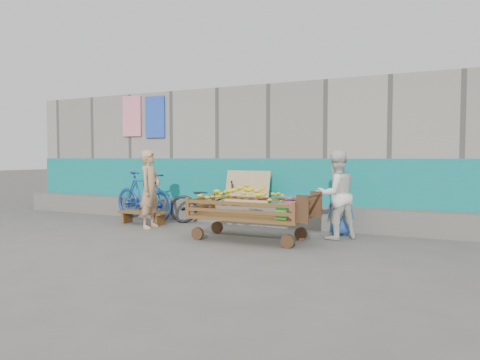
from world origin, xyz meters
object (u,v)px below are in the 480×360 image
at_px(woman, 336,195).
at_px(bicycle_blue, 143,196).
at_px(bench, 143,215).
at_px(vendor_man, 150,189).
at_px(banana_cart, 247,204).
at_px(child, 340,209).
at_px(bicycle_dark, 211,202).

distance_m(woman, bicycle_blue, 4.51).
bearing_deg(bench, vendor_man, -36.65).
bearing_deg(bicycle_blue, bench, -130.37).
relative_size(banana_cart, child, 2.20).
bearing_deg(bicycle_dark, child, -117.77).
bearing_deg(banana_cart, bicycle_blue, 159.18).
bearing_deg(bicycle_blue, child, -78.30).
distance_m(child, bicycle_dark, 2.86).
xyz_separation_m(bench, bicycle_dark, (1.24, 0.73, 0.27)).
bearing_deg(child, bench, 3.94).
distance_m(banana_cart, child, 1.76).
relative_size(bench, bicycle_dark, 0.61).
relative_size(woman, child, 1.59).
height_order(bench, vendor_man, vendor_man).
bearing_deg(woman, bicycle_dark, -55.76).
xyz_separation_m(bench, vendor_man, (0.43, -0.32, 0.59)).
height_order(child, bicycle_blue, bicycle_blue).
height_order(woman, child, woman).
height_order(child, bicycle_dark, child).
distance_m(banana_cart, bicycle_blue, 3.34).
bearing_deg(banana_cart, woman, 28.36).
bearing_deg(bicycle_dark, woman, -125.09).
relative_size(banana_cart, vendor_man, 1.37).
bearing_deg(woman, child, -132.91).
distance_m(vendor_man, bicycle_blue, 1.20).
bearing_deg(bench, woman, 1.14).
xyz_separation_m(banana_cart, bench, (-2.72, 0.65, -0.42)).
bearing_deg(bench, bicycle_blue, 126.97).
height_order(banana_cart, bicycle_blue, bicycle_blue).
bearing_deg(bench, banana_cart, -13.55).
bearing_deg(vendor_man, child, -85.94).
relative_size(bench, child, 1.11).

